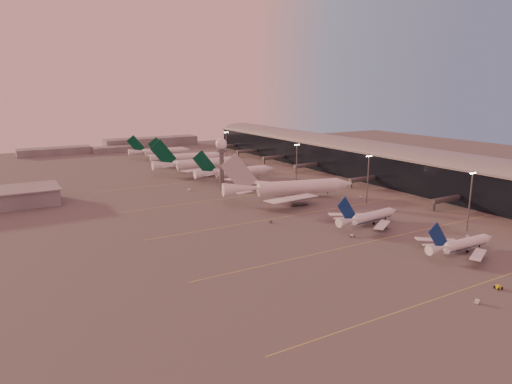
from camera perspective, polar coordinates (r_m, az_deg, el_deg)
ground at (r=164.21m, az=12.92°, el=-7.89°), size 700.00×700.00×0.00m
taxiway_markings at (r=223.18m, az=8.81°, el=-2.12°), size 180.00×185.25×0.02m
terminal at (r=311.49m, az=13.84°, el=3.92°), size 57.00×362.00×23.04m
radar_tower at (r=259.04m, az=-4.36°, el=4.82°), size 6.40×6.40×31.10m
mast_a at (r=203.20m, az=25.20°, el=-0.73°), size 3.60×0.56×25.00m
mast_b at (r=235.66m, az=13.82°, el=1.89°), size 3.60×0.56×25.00m
mast_c at (r=274.27m, az=5.10°, el=3.74°), size 3.60×0.56×25.00m
mast_d at (r=349.95m, az=-3.73°, el=5.76°), size 3.60×0.56×25.00m
distant_horizon at (r=452.70m, az=-16.08°, el=5.67°), size 165.00×37.50×9.00m
narrowbody_near at (r=178.24m, az=24.29°, el=-6.14°), size 34.29×27.37×13.39m
narrowbody_mid at (r=200.30m, az=13.90°, el=-3.22°), size 37.67×29.94×14.73m
widebody_white at (r=240.07m, az=4.32°, el=0.16°), size 71.46×56.58×25.60m
greentail_a at (r=290.86m, az=-2.55°, el=2.28°), size 56.09×45.26×20.36m
greentail_b at (r=319.34m, az=-7.09°, el=3.28°), size 66.25×53.37×24.05m
greentail_c at (r=355.57m, az=-8.44°, el=4.14°), size 58.23×46.64×21.31m
greentail_d at (r=395.33m, az=-11.88°, el=4.84°), size 53.08×42.72×19.28m
gsv_truck_a at (r=141.26m, az=26.00°, el=-11.94°), size 6.16×3.72×2.34m
gsv_tug_near at (r=153.19m, az=28.03°, el=-10.46°), size 3.16×4.39×1.14m
gsv_catering_a at (r=197.27m, az=24.99°, el=-4.66°), size 5.07×3.37×3.82m
gsv_tug_mid at (r=183.91m, az=11.92°, el=-5.39°), size 3.78×2.97×0.94m
gsv_truck_b at (r=226.86m, az=17.05°, el=-2.05°), size 4.92×3.06×1.87m
gsv_truck_c at (r=198.66m, az=1.88°, el=-3.51°), size 6.07×3.96×2.31m
gsv_catering_b at (r=248.28m, az=12.98°, el=-0.26°), size 5.25×2.66×4.22m
gsv_tug_far at (r=253.91m, az=0.42°, el=-0.00°), size 3.45×3.93×0.96m
gsv_truck_d at (r=261.82m, az=-8.42°, el=0.43°), size 3.64×6.57×2.51m
gsv_tug_hangar at (r=301.53m, az=-1.14°, el=2.07°), size 3.69×2.68×0.95m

